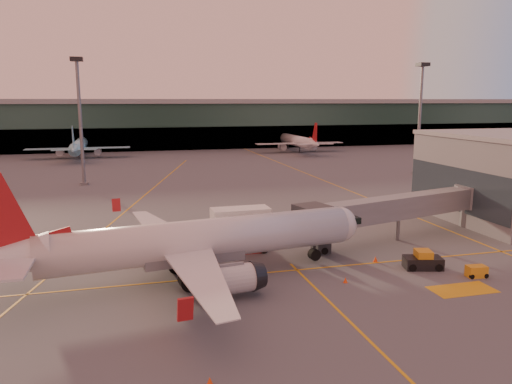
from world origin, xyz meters
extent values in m
plane|color=#4C4F54|center=(0.00, 0.00, 0.00)|extent=(600.00, 600.00, 0.00)
cube|color=gold|center=(0.00, 5.00, 0.01)|extent=(80.00, 0.25, 0.01)
cube|color=gold|center=(-10.00, 45.00, 0.01)|extent=(31.30, 115.98, 0.01)
cube|color=gold|center=(30.00, 70.00, 0.01)|extent=(0.25, 160.00, 0.01)
cube|color=gold|center=(5.00, -8.00, 0.01)|extent=(0.25, 30.00, 0.01)
cube|color=gold|center=(18.00, -4.00, 0.01)|extent=(6.00, 3.00, 0.01)
cube|color=#19382D|center=(0.00, 142.00, 8.00)|extent=(400.00, 18.00, 16.00)
cube|color=gray|center=(0.00, 142.00, 16.80)|extent=(400.00, 20.00, 1.60)
cube|color=black|center=(0.00, 133.50, 4.00)|extent=(400.00, 1.00, 8.00)
cube|color=slate|center=(42.00, 18.00, 6.00)|extent=(18.00, 22.00, 12.00)
cube|color=#2D3D47|center=(33.05, 18.00, 5.00)|extent=(0.30, 21.60, 6.00)
cylinder|color=slate|center=(-20.00, 66.00, 12.50)|extent=(0.70, 0.70, 25.00)
cube|color=black|center=(-20.00, 66.00, 25.20)|extent=(2.40, 2.40, 0.80)
cube|color=slate|center=(-20.00, 66.00, 0.25)|extent=(1.60, 1.60, 0.50)
cylinder|color=slate|center=(55.00, 62.00, 12.50)|extent=(0.70, 0.70, 25.00)
cube|color=black|center=(55.00, 62.00, 25.20)|extent=(2.40, 2.40, 0.80)
cube|color=slate|center=(55.00, 62.00, 0.25)|extent=(1.60, 1.60, 0.50)
cylinder|color=silver|center=(-4.56, 5.21, 3.92)|extent=(30.82, 7.99, 3.92)
sphere|color=silver|center=(10.58, 7.26, 3.92)|extent=(3.85, 3.85, 3.85)
cube|color=black|center=(11.69, 7.41, 4.41)|extent=(2.09, 2.76, 0.69)
cone|color=silver|center=(-21.56, 2.91, 4.22)|extent=(7.15, 4.59, 3.73)
cube|color=silver|center=(-20.74, -0.36, 4.32)|extent=(3.20, 6.35, 0.20)
cylinder|color=silver|center=(-3.02, -0.60, 1.77)|extent=(4.41, 3.08, 2.55)
cylinder|color=black|center=(-6.44, 2.38, 0.88)|extent=(1.93, 1.60, 1.77)
cylinder|color=black|center=(-6.44, 2.38, 1.42)|extent=(0.35, 0.35, 1.08)
cube|color=silver|center=(-21.64, 6.29, 4.32)|extent=(4.77, 6.96, 0.20)
cylinder|color=silver|center=(-4.62, 11.22, 1.77)|extent=(4.41, 3.08, 2.55)
cylinder|color=black|center=(-7.12, 7.44, 0.88)|extent=(1.93, 1.60, 1.77)
cylinder|color=black|center=(-7.12, 7.44, 1.42)|extent=(0.35, 0.35, 1.08)
cube|color=slate|center=(-5.67, 5.06, 2.65)|extent=(10.03, 4.41, 1.57)
cylinder|color=black|center=(7.63, 6.86, 0.88)|extent=(1.33, 0.94, 1.24)
cube|color=slate|center=(20.90, 12.43, 4.22)|extent=(26.87, 9.64, 2.70)
cube|color=#2D3035|center=(8.31, 9.46, 4.22)|extent=(4.17, 4.17, 3.00)
cube|color=#2D3035|center=(9.81, 10.36, 1.20)|extent=(1.60, 2.40, 2.40)
cylinder|color=black|center=(9.81, 9.26, 0.40)|extent=(0.80, 0.40, 0.80)
cylinder|color=black|center=(9.81, 11.46, 0.40)|extent=(0.80, 0.40, 0.80)
cylinder|color=slate|center=(20.90, 12.43, 1.46)|extent=(0.50, 0.50, 2.92)
cylinder|color=slate|center=(34.00, 16.00, 4.22)|extent=(4.40, 4.40, 3.00)
cylinder|color=slate|center=(34.00, 16.00, 1.46)|extent=(2.40, 2.40, 2.92)
cube|color=#A11717|center=(1.21, 12.74, 0.85)|extent=(3.70, 2.81, 1.71)
cube|color=silver|center=(0.87, 12.73, 3.53)|extent=(6.66, 2.99, 3.19)
cylinder|color=black|center=(-0.81, 11.33, 0.51)|extent=(1.03, 0.42, 1.02)
cylinder|color=black|center=(3.29, 11.42, 0.51)|extent=(1.03, 0.42, 1.02)
cube|color=orange|center=(21.49, -1.44, 0.57)|extent=(2.00, 1.32, 1.14)
cylinder|color=black|center=(20.69, -1.84, 0.24)|extent=(0.49, 0.28, 0.47)
cylinder|color=black|center=(22.20, -1.98, 0.24)|extent=(0.49, 0.28, 0.47)
cube|color=black|center=(17.80, 2.13, 0.62)|extent=(4.19, 2.90, 1.23)
cube|color=orange|center=(17.80, 2.13, 1.45)|extent=(1.96, 2.13, 1.01)
cylinder|color=black|center=(16.28, 1.60, 0.39)|extent=(0.84, 0.52, 0.78)
cylinder|color=black|center=(18.88, 0.93, 0.39)|extent=(0.84, 0.52, 0.78)
cone|color=#FC480D|center=(14.08, 5.29, 0.31)|extent=(0.49, 0.49, 0.63)
cube|color=#FC480D|center=(14.08, 5.29, 0.02)|extent=(0.43, 0.43, 0.03)
cone|color=#FC480D|center=(-7.18, -13.60, 0.27)|extent=(0.43, 0.43, 0.54)
cone|color=#FC480D|center=(-5.99, 23.21, 0.31)|extent=(0.49, 0.49, 0.62)
cube|color=#FC480D|center=(-5.99, 23.21, 0.02)|extent=(0.42, 0.42, 0.03)
cone|color=#FC480D|center=(8.30, 0.39, 0.26)|extent=(0.41, 0.41, 0.52)
cube|color=#FC480D|center=(8.30, 0.39, 0.01)|extent=(0.36, 0.36, 0.03)
camera|label=1|loc=(-11.55, -41.31, 17.22)|focal=35.00mm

